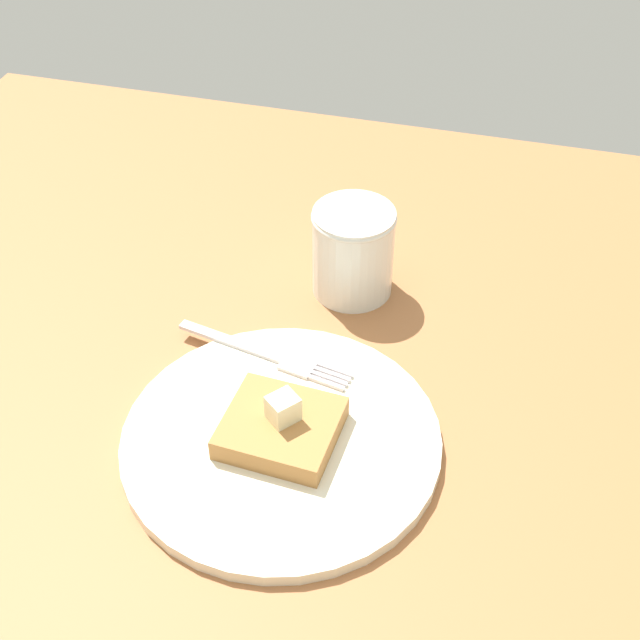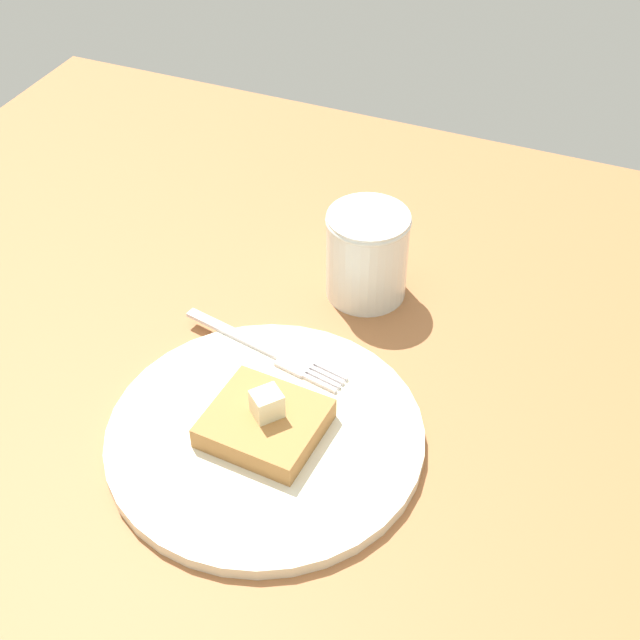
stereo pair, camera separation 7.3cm
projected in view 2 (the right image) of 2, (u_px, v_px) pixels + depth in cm
name	position (u px, v px, depth cm)	size (l,w,h in cm)	color
table_surface	(282.00, 518.00, 64.92)	(112.92, 112.92, 2.05)	#9C6138
plate	(265.00, 435.00, 68.68)	(24.57, 24.57, 1.10)	silver
toast_slice_center	(265.00, 423.00, 67.73)	(8.45, 7.74, 1.88)	#A7703A
butter_pat_primary	(267.00, 404.00, 66.49)	(2.14, 1.93, 2.14)	#F1F0C4
fork	(272.00, 352.00, 74.67)	(15.96, 4.60, 0.36)	silver
syrup_jar	(367.00, 258.00, 79.99)	(7.56, 7.56, 8.51)	#58260B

